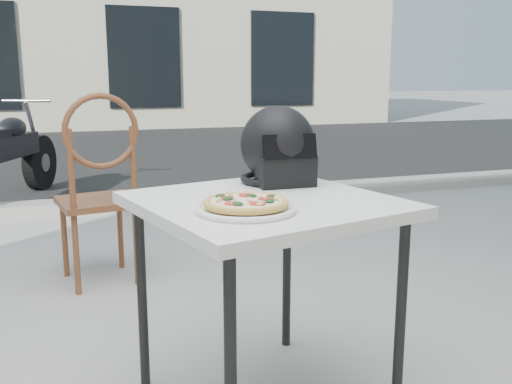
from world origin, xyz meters
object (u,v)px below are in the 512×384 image
object	(u,v)px
plate	(246,209)
pizza	(246,202)
helmet	(279,149)
cafe_table_main	(265,218)
motorcycle	(7,159)
cafe_chair_main	(99,180)

from	to	relation	value
plate	pizza	distance (m)	0.02
pizza	helmet	bearing A→B (deg)	57.52
cafe_table_main	helmet	world-z (taller)	helmet
cafe_table_main	plate	distance (m)	0.22
motorcycle	cafe_table_main	bearing A→B (deg)	-50.68
plate	motorcycle	xyz separation A→B (m)	(-1.02, 4.14, -0.36)
pizza	motorcycle	size ratio (longest dim) A/B	0.18
motorcycle	cafe_chair_main	bearing A→B (deg)	-51.63
plate	motorcycle	bearing A→B (deg)	103.87
plate	cafe_table_main	bearing A→B (deg)	53.12
pizza	cafe_table_main	bearing A→B (deg)	53.11
cafe_table_main	cafe_chair_main	size ratio (longest dim) A/B	0.89
helmet	pizza	bearing A→B (deg)	-121.08
plate	helmet	xyz separation A→B (m)	(0.27, 0.43, 0.12)
pizza	cafe_chair_main	world-z (taller)	cafe_chair_main
cafe_table_main	pizza	distance (m)	0.23
helmet	cafe_chair_main	size ratio (longest dim) A/B	0.29
pizza	helmet	distance (m)	0.52
cafe_table_main	pizza	bearing A→B (deg)	-126.89
helmet	cafe_chair_main	xyz separation A→B (m)	(-0.61, 1.18, -0.29)
pizza	motorcycle	world-z (taller)	motorcycle
pizza	cafe_chair_main	size ratio (longest dim) A/B	0.30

